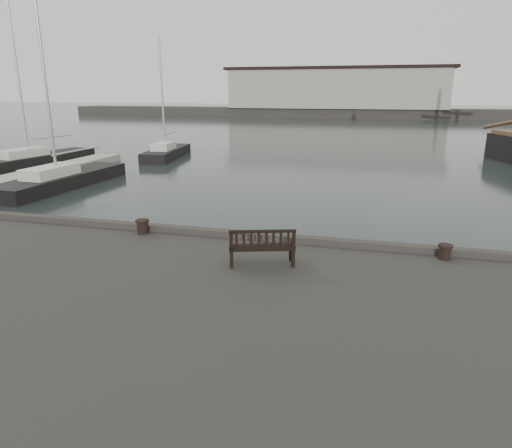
{
  "coord_description": "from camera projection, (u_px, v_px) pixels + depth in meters",
  "views": [
    {
      "loc": [
        1.72,
        -11.89,
        5.53
      ],
      "look_at": [
        -1.31,
        -0.5,
        2.1
      ],
      "focal_mm": 32.0,
      "sensor_mm": 36.0,
      "label": 1
    }
  ],
  "objects": [
    {
      "name": "bollard_right",
      "position": [
        445.0,
        252.0,
        11.19
      ],
      "size": [
        0.41,
        0.41,
        0.37
      ],
      "primitive_type": "cylinder",
      "rotation": [
        0.0,
        0.0,
        0.19
      ],
      "color": "black",
      "rests_on": "quay"
    },
    {
      "name": "breakwater",
      "position": [
        351.0,
        97.0,
        98.29
      ],
      "size": [
        140.0,
        9.5,
        12.2
      ],
      "color": "#383530",
      "rests_on": "ground"
    },
    {
      "name": "yacht_c",
      "position": [
        64.0,
        183.0,
        27.34
      ],
      "size": [
        2.71,
        9.76,
        13.02
      ],
      "rotation": [
        0.0,
        0.0,
        -0.04
      ],
      "color": "black",
      "rests_on": "ground"
    },
    {
      "name": "bench",
      "position": [
        262.0,
        253.0,
        10.8
      ],
      "size": [
        1.64,
        0.98,
        0.89
      ],
      "rotation": [
        0.0,
        0.0,
        0.31
      ],
      "color": "black",
      "rests_on": "quay"
    },
    {
      "name": "yacht_d",
      "position": [
        167.0,
        155.0,
        39.43
      ],
      "size": [
        3.28,
        8.26,
        10.32
      ],
      "rotation": [
        0.0,
        0.0,
        0.15
      ],
      "color": "black",
      "rests_on": "ground"
    },
    {
      "name": "bollard_left",
      "position": [
        143.0,
        227.0,
        13.2
      ],
      "size": [
        0.46,
        0.46,
        0.41
      ],
      "primitive_type": "cylinder",
      "rotation": [
        0.0,
        0.0,
        0.19
      ],
      "color": "black",
      "rests_on": "quay"
    },
    {
      "name": "ground",
      "position": [
        305.0,
        293.0,
        13.0
      ],
      "size": [
        400.0,
        400.0,
        0.0
      ],
      "primitive_type": "plane",
      "color": "black",
      "rests_on": "ground"
    },
    {
      "name": "yacht_b",
      "position": [
        36.0,
        162.0,
        35.36
      ],
      "size": [
        3.68,
        10.83,
        13.95
      ],
      "rotation": [
        0.0,
        0.0,
        -0.13
      ],
      "color": "black",
      "rests_on": "ground"
    }
  ]
}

